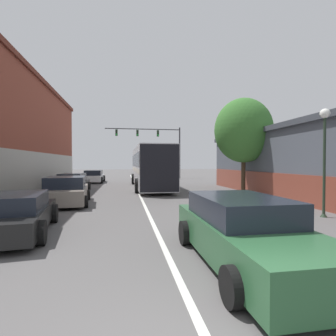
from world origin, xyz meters
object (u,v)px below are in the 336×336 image
(street_lamp, at_px, (324,148))
(street_tree_near, at_px, (244,131))
(parked_car_left_near, at_px, (66,191))
(bus, at_px, (150,166))
(traffic_signal_gantry, at_px, (155,140))
(parked_car_left_mid, at_px, (94,177))
(parked_car_left_distant, at_px, (14,215))
(parked_car_left_far, at_px, (73,183))
(hatchback_foreground, at_px, (244,232))

(street_lamp, height_order, street_tree_near, street_tree_near)
(parked_car_left_near, relative_size, street_tree_near, 0.70)
(bus, relative_size, traffic_signal_gantry, 1.23)
(parked_car_left_mid, xyz_separation_m, parked_car_left_distant, (0.04, -19.91, -0.04))
(bus, distance_m, parked_car_left_distant, 14.47)
(parked_car_left_distant, height_order, street_tree_near, street_tree_near)
(parked_car_left_far, distance_m, traffic_signal_gantry, 17.10)
(parked_car_left_far, relative_size, traffic_signal_gantry, 0.44)
(parked_car_left_far, height_order, street_tree_near, street_tree_near)
(street_tree_near, bearing_deg, street_lamp, -92.60)
(parked_car_left_distant, distance_m, street_tree_near, 14.15)
(hatchback_foreground, xyz_separation_m, street_tree_near, (5.36, 11.30, 3.54))
(parked_car_left_near, xyz_separation_m, parked_car_left_distant, (-0.26, -5.53, -0.07))
(parked_car_left_far, bearing_deg, hatchback_foreground, -154.99)
(hatchback_foreground, xyz_separation_m, traffic_signal_gantry, (1.49, 28.73, 4.37))
(parked_car_left_far, bearing_deg, parked_car_left_near, -170.73)
(parked_car_left_distant, distance_m, street_lamp, 10.76)
(bus, height_order, parked_car_left_far, bus)
(parked_car_left_far, bearing_deg, parked_car_left_mid, -0.65)
(hatchback_foreground, height_order, parked_car_left_near, parked_car_left_near)
(traffic_signal_gantry, bearing_deg, parked_car_left_distant, -105.24)
(bus, distance_m, street_tree_near, 8.06)
(bus, bearing_deg, street_tree_near, -132.37)
(parked_car_left_near, distance_m, traffic_signal_gantry, 21.73)
(bus, height_order, street_tree_near, street_tree_near)
(hatchback_foreground, bearing_deg, street_tree_near, -25.76)
(parked_car_left_near, distance_m, street_tree_near, 11.53)
(street_lamp, relative_size, street_tree_near, 0.65)
(parked_car_left_mid, xyz_separation_m, traffic_signal_gantry, (7.05, 5.81, 4.40))
(parked_car_left_near, xyz_separation_m, street_tree_near, (10.63, 2.76, 3.53))
(hatchback_foreground, relative_size, parked_car_left_far, 1.11)
(bus, xyz_separation_m, parked_car_left_distant, (-5.17, -13.46, -1.24))
(parked_car_left_distant, height_order, traffic_signal_gantry, traffic_signal_gantry)
(parked_car_left_far, bearing_deg, street_tree_near, -101.44)
(bus, distance_m, street_lamp, 13.82)
(parked_car_left_mid, bearing_deg, parked_car_left_distant, -179.76)
(parked_car_left_near, bearing_deg, parked_car_left_mid, -4.22)
(parked_car_left_near, xyz_separation_m, traffic_signal_gantry, (6.75, 20.19, 4.37))
(bus, bearing_deg, street_lamp, -157.30)
(bus, bearing_deg, parked_car_left_near, 147.99)
(street_lamp, bearing_deg, parked_car_left_near, 155.07)
(street_lamp, xyz_separation_m, street_tree_near, (0.34, 7.54, 1.57))
(bus, xyz_separation_m, street_tree_near, (5.71, -5.17, 2.36))
(parked_car_left_far, bearing_deg, bus, -64.24)
(street_tree_near, bearing_deg, parked_car_left_distant, -142.72)
(street_lamp, bearing_deg, parked_car_left_distant, -175.92)
(hatchback_foreground, distance_m, parked_car_left_near, 10.04)
(bus, height_order, hatchback_foreground, bus)
(hatchback_foreground, height_order, parked_car_left_far, hatchback_foreground)
(hatchback_foreground, relative_size, street_tree_near, 0.74)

